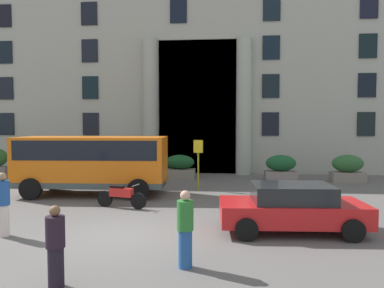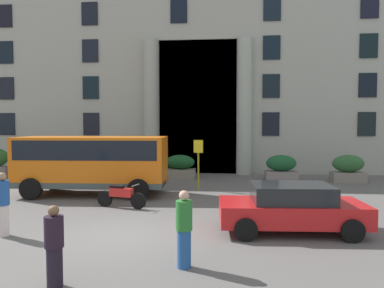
# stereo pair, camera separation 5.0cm
# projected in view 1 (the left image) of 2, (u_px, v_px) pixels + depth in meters

# --- Properties ---
(ground_plane) EXTENTS (80.00, 64.00, 0.12)m
(ground_plane) POSITION_uv_depth(u_px,v_px,m) (123.00, 236.00, 10.30)
(ground_plane) COLOR #575451
(office_building_facade) EXTENTS (42.99, 9.72, 14.19)m
(office_building_facade) POSITION_uv_depth(u_px,v_px,m) (186.00, 71.00, 27.29)
(office_building_facade) COLOR #9C9D91
(office_building_facade) RESTS_ON ground_plane
(orange_minibus) EXTENTS (6.48, 2.78, 2.56)m
(orange_minibus) POSITION_uv_depth(u_px,v_px,m) (93.00, 160.00, 15.93)
(orange_minibus) COLOR orange
(orange_minibus) RESTS_ON ground_plane
(bus_stop_sign) EXTENTS (0.44, 0.08, 2.36)m
(bus_stop_sign) POSITION_uv_depth(u_px,v_px,m) (198.00, 159.00, 17.26)
(bus_stop_sign) COLOR olive
(bus_stop_sign) RESTS_ON ground_plane
(hedge_planter_far_east) EXTENTS (1.73, 0.96, 1.47)m
(hedge_planter_far_east) POSITION_uv_depth(u_px,v_px,m) (348.00, 169.00, 19.50)
(hedge_planter_far_east) COLOR gray
(hedge_planter_far_east) RESTS_ON ground_plane
(hedge_planter_east) EXTENTS (1.76, 0.96, 1.35)m
(hedge_planter_east) POSITION_uv_depth(u_px,v_px,m) (180.00, 167.00, 20.93)
(hedge_planter_east) COLOR slate
(hedge_planter_east) RESTS_ON ground_plane
(hedge_planter_far_west) EXTENTS (1.77, 0.77, 1.41)m
(hedge_planter_far_west) POSITION_uv_depth(u_px,v_px,m) (51.00, 166.00, 21.31)
(hedge_planter_far_west) COLOR slate
(hedge_planter_far_west) RESTS_ON ground_plane
(hedge_planter_entrance_right) EXTENTS (1.72, 0.96, 1.41)m
(hedge_planter_entrance_right) POSITION_uv_depth(u_px,v_px,m) (281.00, 168.00, 20.08)
(hedge_planter_entrance_right) COLOR gray
(hedge_planter_entrance_right) RESTS_ON ground_plane
(parked_coupe_end) EXTENTS (4.19, 2.15, 1.38)m
(parked_coupe_end) POSITION_uv_depth(u_px,v_px,m) (292.00, 207.00, 10.49)
(parked_coupe_end) COLOR red
(parked_coupe_end) RESTS_ON ground_plane
(motorcycle_near_kerb) EXTENTS (2.09, 0.55, 0.89)m
(motorcycle_near_kerb) POSITION_uv_depth(u_px,v_px,m) (314.00, 198.00, 13.01)
(motorcycle_near_kerb) COLOR black
(motorcycle_near_kerb) RESTS_ON ground_plane
(scooter_by_planter) EXTENTS (1.98, 0.70, 0.89)m
(scooter_by_planter) POSITION_uv_depth(u_px,v_px,m) (120.00, 196.00, 13.52)
(scooter_by_planter) COLOR black
(scooter_by_planter) RESTS_ON ground_plane
(pedestrian_woman_with_bag) EXTENTS (0.36, 0.36, 1.69)m
(pedestrian_woman_with_bag) POSITION_uv_depth(u_px,v_px,m) (185.00, 229.00, 7.84)
(pedestrian_woman_with_bag) COLOR #214C8C
(pedestrian_woman_with_bag) RESTS_ON ground_plane
(pedestrian_child_trailing) EXTENTS (0.36, 0.36, 1.58)m
(pedestrian_child_trailing) POSITION_uv_depth(u_px,v_px,m) (56.00, 247.00, 6.89)
(pedestrian_child_trailing) COLOR black
(pedestrian_child_trailing) RESTS_ON ground_plane
(pedestrian_man_red_shirt) EXTENTS (0.36, 0.36, 1.78)m
(pedestrian_man_red_shirt) POSITION_uv_depth(u_px,v_px,m) (3.00, 204.00, 10.06)
(pedestrian_man_red_shirt) COLOR beige
(pedestrian_man_red_shirt) RESTS_ON ground_plane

